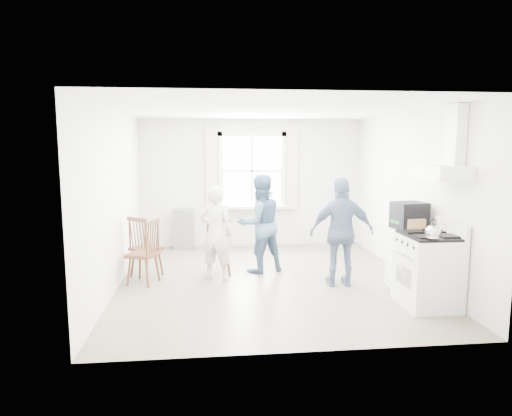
{
  "coord_description": "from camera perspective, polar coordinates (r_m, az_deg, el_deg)",
  "views": [
    {
      "loc": [
        -0.93,
        -6.8,
        2.1
      ],
      "look_at": [
        -0.17,
        0.2,
        1.11
      ],
      "focal_mm": 32.0,
      "sensor_mm": 36.0,
      "label": 1
    }
  ],
  "objects": [
    {
      "name": "windsor_chair_c",
      "position": [
        7.02,
        -13.26,
        -4.51
      ],
      "size": [
        0.53,
        0.54,
        0.99
      ],
      "color": "#492817",
      "rests_on": "ground"
    },
    {
      "name": "window_assembly",
      "position": [
        9.32,
        -0.49,
        4.11
      ],
      "size": [
        1.88,
        0.24,
        1.7
      ],
      "color": "white",
      "rests_on": "room_shell"
    },
    {
      "name": "windsor_chair_a",
      "position": [
        7.3,
        -4.69,
        -4.06
      ],
      "size": [
        0.4,
        0.39,
        0.94
      ],
      "color": "#492817",
      "rests_on": "ground"
    },
    {
      "name": "potted_plant",
      "position": [
        9.32,
        1.64,
        1.23
      ],
      "size": [
        0.21,
        0.21,
        0.29
      ],
      "primitive_type": "imported",
      "rotation": [
        0.0,
        0.0,
        -0.34
      ],
      "color": "#347535",
      "rests_on": "window_assembly"
    },
    {
      "name": "windsor_chair_b",
      "position": [
        7.4,
        -14.19,
        -3.94
      ],
      "size": [
        0.57,
        0.57,
        0.98
      ],
      "color": "#492817",
      "rests_on": "ground"
    },
    {
      "name": "cardboard_box",
      "position": [
        6.75,
        19.22,
        -1.95
      ],
      "size": [
        0.29,
        0.23,
        0.17
      ],
      "primitive_type": "cube",
      "rotation": [
        0.0,
        0.0,
        -0.19
      ],
      "color": "#A98052",
      "rests_on": "low_cabinet"
    },
    {
      "name": "stereo_stack",
      "position": [
        6.85,
        18.61,
        -0.88
      ],
      "size": [
        0.47,
        0.44,
        0.38
      ],
      "color": "black",
      "rests_on": "low_cabinet"
    },
    {
      "name": "shelf_unit",
      "position": [
        9.3,
        -9.03,
        -2.6
      ],
      "size": [
        0.4,
        0.3,
        0.8
      ],
      "primitive_type": "cube",
      "color": "gray",
      "rests_on": "ground"
    },
    {
      "name": "range_hood",
      "position": [
        6.23,
        22.69,
        5.58
      ],
      "size": [
        0.45,
        0.76,
        0.94
      ],
      "color": "white",
      "rests_on": "room_shell"
    },
    {
      "name": "gas_stove",
      "position": [
        6.36,
        20.72,
        -7.23
      ],
      "size": [
        0.68,
        0.76,
        1.12
      ],
      "color": "white",
      "rests_on": "ground"
    },
    {
      "name": "person_mid",
      "position": [
        7.47,
        0.49,
        -1.98
      ],
      "size": [
        0.99,
        0.99,
        1.6
      ],
      "primitive_type": "imported",
      "rotation": [
        0.0,
        0.0,
        3.48
      ],
      "color": "#44607F",
      "rests_on": "ground"
    },
    {
      "name": "low_cabinet",
      "position": [
        7.0,
        18.63,
        -6.02
      ],
      "size": [
        0.5,
        0.55,
        0.9
      ],
      "primitive_type": "cube",
      "color": "white",
      "rests_on": "ground"
    },
    {
      "name": "kettle",
      "position": [
        5.93,
        21.23,
        -2.84
      ],
      "size": [
        0.18,
        0.18,
        0.25
      ],
      "color": "silver",
      "rests_on": "gas_stove"
    },
    {
      "name": "person_left",
      "position": [
        7.04,
        -5.0,
        -3.14
      ],
      "size": [
        0.7,
        0.7,
        1.48
      ],
      "primitive_type": "imported",
      "rotation": [
        0.0,
        0.0,
        2.78
      ],
      "color": "silver",
      "rests_on": "ground"
    },
    {
      "name": "person_right",
      "position": [
        6.85,
        10.67,
        -2.98
      ],
      "size": [
        0.99,
        0.99,
        1.62
      ],
      "primitive_type": "imported",
      "rotation": [
        0.0,
        0.0,
        3.1
      ],
      "color": "navy",
      "rests_on": "ground"
    },
    {
      "name": "room_shell",
      "position": [
        6.91,
        1.54,
        1.39
      ],
      "size": [
        4.62,
        5.12,
        2.64
      ],
      "color": "#766C5A",
      "rests_on": "ground"
    }
  ]
}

